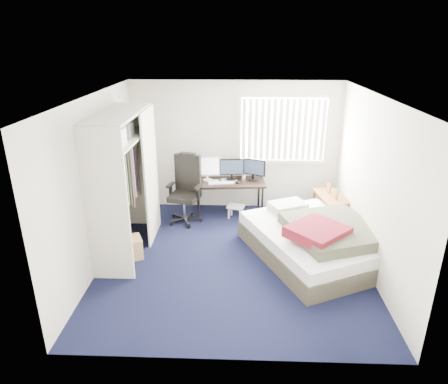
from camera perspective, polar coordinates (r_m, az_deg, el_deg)
ground at (r=6.34m, az=1.30°, el=-9.46°), size 4.20×4.20×0.00m
room_shell at (r=5.71m, az=1.42°, el=3.65°), size 4.20×4.20×4.20m
window_assembly at (r=7.71m, az=8.44°, el=8.81°), size 1.72×0.09×1.32m
closet at (r=6.26m, az=-14.06°, el=3.09°), size 0.64×1.84×2.22m
desk at (r=7.64m, az=0.83°, el=1.90°), size 1.38×0.74×1.12m
office_chair at (r=7.44m, az=-5.45°, el=-0.51°), size 0.72×0.72×1.27m
footstool at (r=7.59m, az=1.69°, el=-2.37°), size 0.36×0.32×0.25m
nightstand at (r=7.50m, az=15.01°, el=-0.93°), size 0.57×0.88×0.74m
bed at (r=6.41m, az=12.91°, el=-6.67°), size 2.36×2.62×0.70m
pine_box at (r=6.46m, az=-13.63°, el=-7.81°), size 0.53×0.47×0.33m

